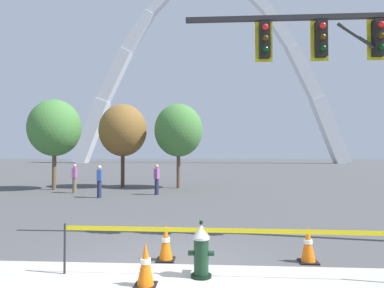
{
  "coord_description": "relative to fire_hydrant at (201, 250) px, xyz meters",
  "views": [
    {
      "loc": [
        0.89,
        -6.31,
        2.18
      ],
      "look_at": [
        0.21,
        5.0,
        2.5
      ],
      "focal_mm": 31.14,
      "sensor_mm": 36.0,
      "label": 1
    }
  ],
  "objects": [
    {
      "name": "pedestrian_walking_left",
      "position": [
        -2.73,
        11.53,
        0.35
      ],
      "size": [
        0.27,
        0.38,
        1.59
      ],
      "color": "#232847",
      "rests_on": "ground"
    },
    {
      "name": "traffic_cone_mid_sidewalk",
      "position": [
        -0.75,
        0.88,
        -0.11
      ],
      "size": [
        0.36,
        0.36,
        0.73
      ],
      "color": "black",
      "rests_on": "ground"
    },
    {
      "name": "tree_far_left",
      "position": [
        -9.3,
        13.58,
        3.25
      ],
      "size": [
        3.1,
        3.1,
        5.43
      ],
      "color": "brown",
      "rests_on": "ground"
    },
    {
      "name": "monument_arch",
      "position": [
        -0.7,
        67.68,
        18.91
      ],
      "size": [
        60.73,
        2.87,
        43.48
      ],
      "color": "silver",
      "rests_on": "ground"
    },
    {
      "name": "ground_plane",
      "position": [
        -0.7,
        0.39,
        -0.47
      ],
      "size": [
        240.0,
        240.0,
        0.0
      ],
      "primitive_type": "plane",
      "color": "#474749"
    },
    {
      "name": "pedestrian_standing_center",
      "position": [
        -5.34,
        10.16,
        0.35
      ],
      "size": [
        0.24,
        0.36,
        1.59
      ],
      "color": "#232847",
      "rests_on": "ground"
    },
    {
      "name": "traffic_cone_by_hydrant",
      "position": [
        2.11,
        0.93,
        -0.11
      ],
      "size": [
        0.36,
        0.36,
        0.73
      ],
      "color": "black",
      "rests_on": "ground"
    },
    {
      "name": "pedestrian_walking_right",
      "position": [
        -7.37,
        12.01,
        0.35
      ],
      "size": [
        0.22,
        0.35,
        1.59
      ],
      "color": "brown",
      "rests_on": "ground"
    },
    {
      "name": "traffic_signal_gantry",
      "position": [
        3.98,
        2.52,
        3.8
      ],
      "size": [
        6.42,
        0.44,
        6.0
      ],
      "color": "#232326",
      "rests_on": "ground"
    },
    {
      "name": "tree_left_mid",
      "position": [
        -5.57,
        15.24,
        3.2
      ],
      "size": [
        3.07,
        3.07,
        5.37
      ],
      "color": "#473323",
      "rests_on": "ground"
    },
    {
      "name": "tree_center_left",
      "position": [
        -1.92,
        14.95,
        3.16
      ],
      "size": [
        3.04,
        3.04,
        5.31
      ],
      "color": "brown",
      "rests_on": "ground"
    },
    {
      "name": "fire_hydrant",
      "position": [
        0.0,
        0.0,
        0.0
      ],
      "size": [
        0.46,
        0.48,
        0.99
      ],
      "color": "black",
      "rests_on": "ground"
    },
    {
      "name": "caution_tape_barrier",
      "position": [
        0.37,
        -0.05,
        0.17
      ],
      "size": [
        5.72,
        0.13,
        0.91
      ],
      "color": "#232326",
      "rests_on": "ground"
    },
    {
      "name": "traffic_cone_curb_edge",
      "position": [
        -0.9,
        -0.46,
        -0.11
      ],
      "size": [
        0.36,
        0.36,
        0.73
      ],
      "color": "black",
      "rests_on": "ground"
    }
  ]
}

